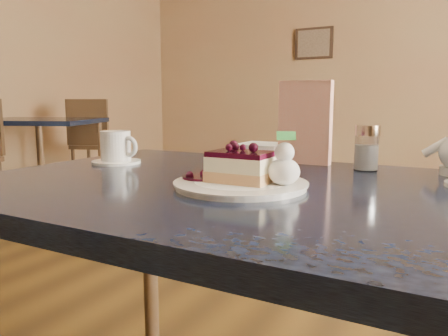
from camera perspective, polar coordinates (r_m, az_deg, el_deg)
The scene contains 10 objects.
main_table at distance 0.95m, azimuth 3.57°, elevation -6.88°, with size 1.26×0.84×0.78m.
dessert_plate at distance 0.89m, azimuth 2.19°, elevation -2.21°, with size 0.27×0.27×0.01m, color white.
cheesecake_slice at distance 0.88m, azimuth 2.20°, elevation 0.15°, with size 0.13×0.09×0.06m.
whipped_cream at distance 0.85m, azimuth 7.84°, elevation -0.46°, with size 0.06×0.06×0.05m.
berry_sauce at distance 0.92m, azimuth -2.89°, elevation -1.21°, with size 0.08×0.08×0.01m, color black.
coffee_set at distance 1.26m, azimuth -13.85°, elevation 2.44°, with size 0.14×0.14×0.09m.
menu_card at distance 1.24m, azimuth 10.53°, elevation 5.85°, with size 0.15×0.03×0.23m, color silver.
sugar_shaker at distance 1.16m, azimuth 18.13°, elevation 2.58°, with size 0.06×0.06×0.11m.
napkin_stack at distance 1.28m, azimuth 4.99°, elevation 2.06°, with size 0.13×0.13×0.05m, color white.
bg_table_far_left at distance 4.54m, azimuth -22.61°, elevation -3.14°, with size 1.29×1.92×1.28m.
Camera 1 is at (0.31, -0.73, 0.96)m, focal length 35.00 mm.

